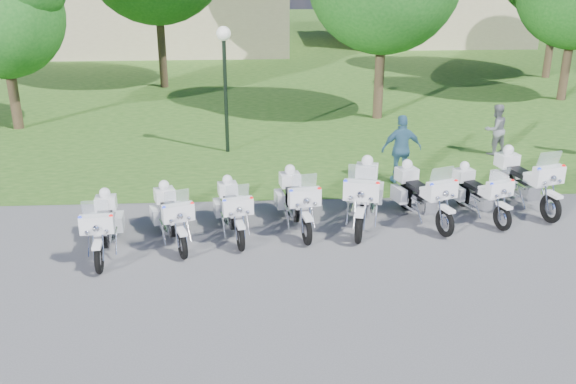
{
  "coord_description": "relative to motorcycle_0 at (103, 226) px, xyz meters",
  "views": [
    {
      "loc": [
        -1.17,
        -12.55,
        6.43
      ],
      "look_at": [
        -0.39,
        1.2,
        0.95
      ],
      "focal_mm": 40.0,
      "sensor_mm": 36.0,
      "label": 1
    }
  ],
  "objects": [
    {
      "name": "motorcycle_1",
      "position": [
        1.42,
        0.49,
        -0.01
      ],
      "size": [
        1.18,
        2.14,
        1.49
      ],
      "rotation": [
        0.0,
        0.0,
        3.47
      ],
      "color": "black",
      "rests_on": "ground"
    },
    {
      "name": "motorcycle_2",
      "position": [
        2.78,
        0.8,
        -0.02
      ],
      "size": [
        0.98,
        2.17,
        1.47
      ],
      "rotation": [
        0.0,
        0.0,
        3.34
      ],
      "color": "black",
      "rests_on": "ground"
    },
    {
      "name": "grass_lawn",
      "position": [
        4.45,
        26.75,
        -0.63
      ],
      "size": [
        100.0,
        48.0,
        0.01
      ],
      "primitive_type": "cube",
      "color": "#2A571B",
      "rests_on": "ground"
    },
    {
      "name": "motorcycle_0",
      "position": [
        0.0,
        0.0,
        0.0
      ],
      "size": [
        0.85,
        2.25,
        1.51
      ],
      "rotation": [
        0.0,
        0.0,
        3.23
      ],
      "color": "black",
      "rests_on": "ground"
    },
    {
      "name": "motorcycle_7",
      "position": [
        10.14,
        2.03,
        0.08
      ],
      "size": [
        1.23,
        2.5,
        1.71
      ],
      "rotation": [
        0.0,
        0.0,
        3.39
      ],
      "color": "black",
      "rests_on": "ground"
    },
    {
      "name": "motorcycle_3",
      "position": [
        4.28,
        1.11,
        0.03
      ],
      "size": [
        1.01,
        2.36,
        1.59
      ],
      "rotation": [
        0.0,
        0.0,
        3.3
      ],
      "color": "black",
      "rests_on": "ground"
    },
    {
      "name": "bystander_c",
      "position": [
        7.39,
        3.93,
        0.33
      ],
      "size": [
        1.16,
        0.56,
        1.93
      ],
      "primitive_type": "imported",
      "rotation": [
        0.0,
        0.0,
        3.22
      ],
      "color": "teal",
      "rests_on": "ground"
    },
    {
      "name": "bystander_b",
      "position": [
        10.9,
        6.24,
        0.17
      ],
      "size": [
        0.94,
        0.83,
        1.61
      ],
      "primitive_type": "imported",
      "rotation": [
        0.0,
        0.0,
        -2.82
      ],
      "color": "slate",
      "rests_on": "ground"
    },
    {
      "name": "motorcycle_4",
      "position": [
        5.88,
        1.22,
        0.11
      ],
      "size": [
        1.27,
        2.59,
        1.77
      ],
      "rotation": [
        0.0,
        0.0,
        2.89
      ],
      "color": "black",
      "rests_on": "ground"
    },
    {
      "name": "motorcycle_6",
      "position": [
        8.8,
        1.49,
        -0.02
      ],
      "size": [
        1.14,
        2.11,
        1.47
      ],
      "rotation": [
        0.0,
        0.0,
        3.46
      ],
      "color": "black",
      "rests_on": "ground"
    },
    {
      "name": "lamp_post",
      "position": [
        2.45,
        6.97,
        2.37
      ],
      "size": [
        0.44,
        0.44,
        3.96
      ],
      "color": "black",
      "rests_on": "ground"
    },
    {
      "name": "building_east",
      "position": [
        15.45,
        29.75,
        1.44
      ],
      "size": [
        11.44,
        7.28,
        4.1
      ],
      "color": "tan",
      "rests_on": "ground"
    },
    {
      "name": "building_west",
      "position": [
        -1.55,
        27.75,
        1.44
      ],
      "size": [
        14.56,
        8.32,
        4.1
      ],
      "color": "tan",
      "rests_on": "ground"
    },
    {
      "name": "ground",
      "position": [
        4.45,
        -0.25,
        -0.63
      ],
      "size": [
        100.0,
        100.0,
        0.0
      ],
      "primitive_type": "plane",
      "color": "#58585D",
      "rests_on": "ground"
    },
    {
      "name": "motorcycle_5",
      "position": [
        7.33,
        1.33,
        0.04
      ],
      "size": [
        1.25,
        2.31,
        1.61
      ],
      "rotation": [
        0.0,
        0.0,
        3.46
      ],
      "color": "black",
      "rests_on": "ground"
    }
  ]
}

